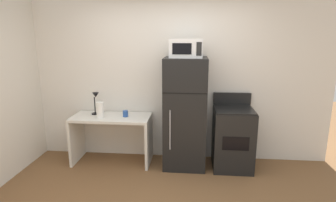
{
  "coord_description": "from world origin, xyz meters",
  "views": [
    {
      "loc": [
        0.36,
        -2.61,
        1.94
      ],
      "look_at": [
        0.02,
        1.1,
        1.07
      ],
      "focal_mm": 29.3,
      "sensor_mm": 36.0,
      "label": 1
    }
  ],
  "objects_px": {
    "paper_towel_roll": "(100,110)",
    "oven_range": "(233,138)",
    "microwave": "(186,48)",
    "desk_lamp": "(95,100)",
    "refrigerator": "(185,113)",
    "coffee_mug": "(125,114)",
    "desk": "(112,130)"
  },
  "relations": [
    {
      "from": "paper_towel_roll",
      "to": "oven_range",
      "type": "bearing_deg",
      "value": 2.01
    },
    {
      "from": "coffee_mug",
      "to": "desk_lamp",
      "type": "bearing_deg",
      "value": 171.11
    },
    {
      "from": "coffee_mug",
      "to": "microwave",
      "type": "distance_m",
      "value": 1.34
    },
    {
      "from": "oven_range",
      "to": "desk",
      "type": "bearing_deg",
      "value": 179.47
    },
    {
      "from": "desk_lamp",
      "to": "desk",
      "type": "bearing_deg",
      "value": -15.79
    },
    {
      "from": "paper_towel_roll",
      "to": "microwave",
      "type": "relative_size",
      "value": 0.52
    },
    {
      "from": "refrigerator",
      "to": "microwave",
      "type": "height_order",
      "value": "microwave"
    },
    {
      "from": "coffee_mug",
      "to": "refrigerator",
      "type": "distance_m",
      "value": 0.91
    },
    {
      "from": "refrigerator",
      "to": "oven_range",
      "type": "xyz_separation_m",
      "value": [
        0.72,
        -0.01,
        -0.36
      ]
    },
    {
      "from": "desk",
      "to": "desk_lamp",
      "type": "bearing_deg",
      "value": 164.21
    },
    {
      "from": "desk",
      "to": "paper_towel_roll",
      "type": "xyz_separation_m",
      "value": [
        -0.14,
        -0.09,
        0.34
      ]
    },
    {
      "from": "paper_towel_roll",
      "to": "microwave",
      "type": "xyz_separation_m",
      "value": [
        1.28,
        0.05,
        0.92
      ]
    },
    {
      "from": "oven_range",
      "to": "coffee_mug",
      "type": "bearing_deg",
      "value": 179.47
    },
    {
      "from": "desk",
      "to": "microwave",
      "type": "bearing_deg",
      "value": -1.67
    },
    {
      "from": "paper_towel_roll",
      "to": "coffee_mug",
      "type": "height_order",
      "value": "paper_towel_roll"
    },
    {
      "from": "coffee_mug",
      "to": "refrigerator",
      "type": "bearing_deg",
      "value": -0.6
    },
    {
      "from": "coffee_mug",
      "to": "paper_towel_roll",
      "type": "bearing_deg",
      "value": -166.93
    },
    {
      "from": "paper_towel_roll",
      "to": "oven_range",
      "type": "distance_m",
      "value": 2.04
    },
    {
      "from": "desk_lamp",
      "to": "oven_range",
      "type": "height_order",
      "value": "desk_lamp"
    },
    {
      "from": "refrigerator",
      "to": "oven_range",
      "type": "relative_size",
      "value": 1.51
    },
    {
      "from": "desk_lamp",
      "to": "paper_towel_roll",
      "type": "relative_size",
      "value": 1.47
    },
    {
      "from": "microwave",
      "to": "oven_range",
      "type": "distance_m",
      "value": 1.5
    },
    {
      "from": "desk_lamp",
      "to": "refrigerator",
      "type": "height_order",
      "value": "refrigerator"
    },
    {
      "from": "desk_lamp",
      "to": "refrigerator",
      "type": "relative_size",
      "value": 0.21
    },
    {
      "from": "paper_towel_roll",
      "to": "coffee_mug",
      "type": "relative_size",
      "value": 2.53
    },
    {
      "from": "coffee_mug",
      "to": "oven_range",
      "type": "height_order",
      "value": "oven_range"
    },
    {
      "from": "coffee_mug",
      "to": "oven_range",
      "type": "xyz_separation_m",
      "value": [
        1.63,
        -0.01,
        -0.33
      ]
    },
    {
      "from": "desk",
      "to": "desk_lamp",
      "type": "height_order",
      "value": "desk_lamp"
    },
    {
      "from": "desk",
      "to": "coffee_mug",
      "type": "relative_size",
      "value": 12.67
    },
    {
      "from": "desk_lamp",
      "to": "coffee_mug",
      "type": "distance_m",
      "value": 0.53
    },
    {
      "from": "coffee_mug",
      "to": "refrigerator",
      "type": "height_order",
      "value": "refrigerator"
    },
    {
      "from": "paper_towel_roll",
      "to": "refrigerator",
      "type": "bearing_deg",
      "value": 3.38
    }
  ]
}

